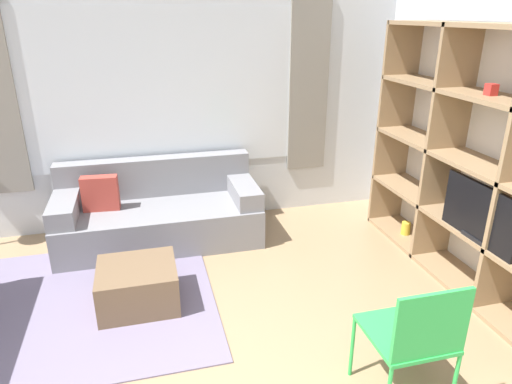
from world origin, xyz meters
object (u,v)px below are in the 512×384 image
at_px(shelving_unit, 484,166).
at_px(ottoman, 138,286).
at_px(folding_chair, 415,334).
at_px(couch_main, 158,213).

xyz_separation_m(shelving_unit, ottoman, (-2.75, 0.32, -0.87)).
distance_m(ottoman, folding_chair, 2.10).
distance_m(shelving_unit, folding_chair, 1.75).
bearing_deg(shelving_unit, couch_main, 150.44).
bearing_deg(couch_main, ottoman, -101.45).
distance_m(shelving_unit, ottoman, 2.90).
relative_size(couch_main, folding_chair, 2.27).
xyz_separation_m(shelving_unit, folding_chair, (-1.25, -1.11, -0.52)).
height_order(couch_main, ottoman, couch_main).
bearing_deg(couch_main, folding_chair, -63.30).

